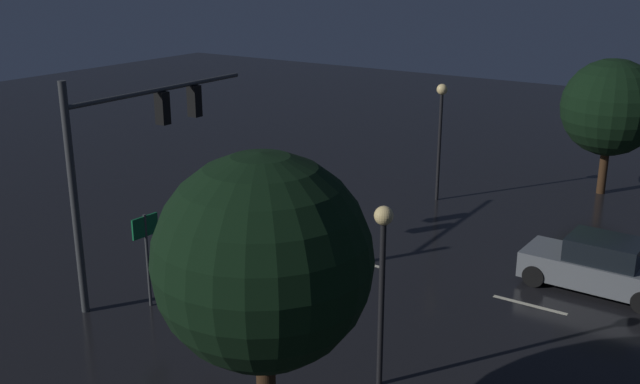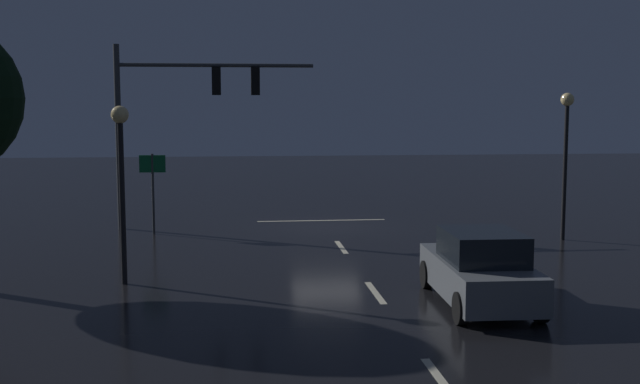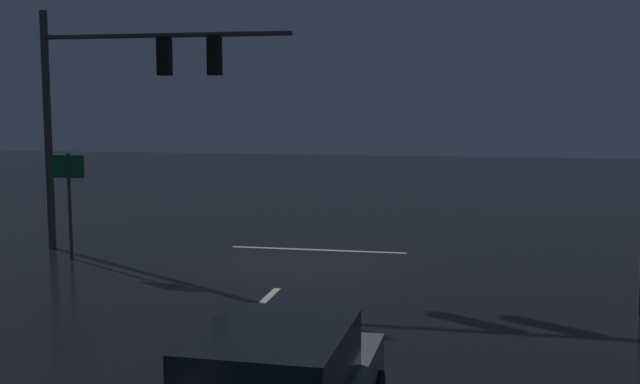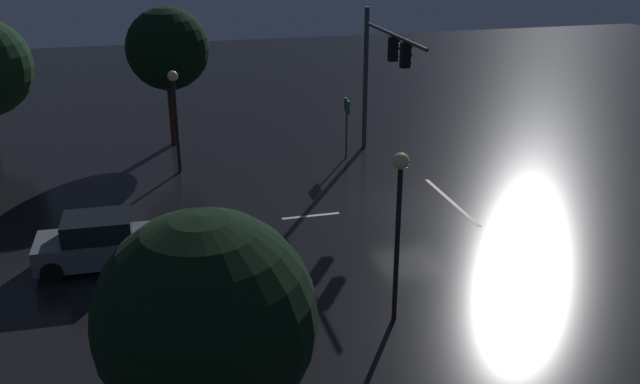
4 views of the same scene
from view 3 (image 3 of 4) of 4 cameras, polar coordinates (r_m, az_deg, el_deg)
ground_plane at (r=20.28m, az=-1.10°, el=-5.17°), size 80.00×80.00×0.00m
traffic_signal_assembly at (r=22.05m, az=-14.35°, el=7.53°), size 7.15×0.47×6.64m
lane_dash_far at (r=16.50m, az=-4.09°, el=-7.95°), size 0.16×2.20×0.01m
stop_bar at (r=21.91m, az=-0.15°, el=-4.26°), size 5.00×0.16×0.01m
route_sign at (r=21.43m, az=-17.94°, el=0.63°), size 0.90×0.11×2.81m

